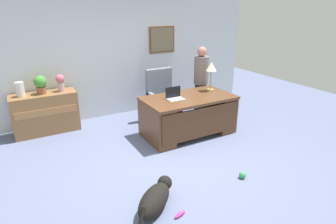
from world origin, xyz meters
The scene contains 14 objects.
ground_plane centered at (0.00, 0.00, 0.00)m, with size 12.00×12.00×0.00m, color slate.
back_wall centered at (0.01, 2.60, 1.35)m, with size 7.00×0.16×2.70m.
desk centered at (0.77, 0.73, 0.42)m, with size 1.77×0.97×0.78m.
credenza centered at (-1.69, 2.25, 0.41)m, with size 1.24×0.50×0.82m.
armchair centered at (0.64, 1.61, 0.51)m, with size 0.60×0.59×1.16m.
person_standing centered at (1.56, 1.48, 0.82)m, with size 0.32×0.32×1.60m.
dog_lying centered at (-0.84, -0.95, 0.15)m, with size 0.73×0.66×0.30m.
laptop centered at (0.46, 0.79, 0.83)m, with size 0.32×0.22×0.23m.
desk_lamp centered at (1.40, 0.92, 1.24)m, with size 0.22×0.22×0.59m.
vase_with_flowers centered at (-1.33, 2.25, 1.01)m, with size 0.17×0.17×0.34m.
vase_empty centered at (-2.07, 2.25, 0.96)m, with size 0.16×0.16×0.28m, color silver.
potted_plant centered at (-1.70, 2.25, 1.01)m, with size 0.24×0.24×0.36m.
dog_toy_ball centered at (0.61, -0.99, 0.05)m, with size 0.10×0.10×0.10m, color green.
dog_toy_plush centered at (-0.64, -1.23, 0.03)m, with size 0.19×0.05×0.05m, color #D8338C.
Camera 1 is at (-2.18, -3.66, 2.47)m, focal length 30.66 mm.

